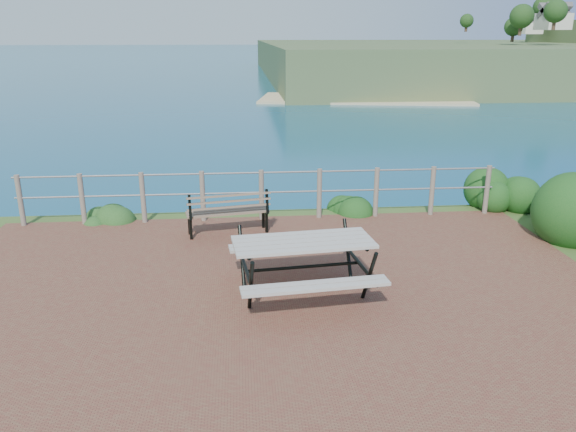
# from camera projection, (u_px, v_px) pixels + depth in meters

# --- Properties ---
(ground) EXTENTS (10.00, 7.00, 0.12)m
(ground) POSITION_uv_depth(u_px,v_px,m) (272.00, 294.00, 8.04)
(ground) COLOR brown
(ground) RESTS_ON ground
(ocean) EXTENTS (1200.00, 1200.00, 0.00)m
(ocean) POSITION_uv_depth(u_px,v_px,m) (239.00, 43.00, 197.43)
(ocean) COLOR #136572
(ocean) RESTS_ON ground
(safety_railing) EXTENTS (9.40, 0.10, 1.00)m
(safety_railing) POSITION_uv_depth(u_px,v_px,m) (262.00, 192.00, 11.04)
(safety_railing) COLOR #6B5B4C
(safety_railing) RESTS_ON ground
(picnic_table) EXTENTS (2.00, 1.67, 0.81)m
(picnic_table) POSITION_uv_depth(u_px,v_px,m) (303.00, 262.00, 7.83)
(picnic_table) COLOR #A59E94
(picnic_table) RESTS_ON ground
(park_bench) EXTENTS (1.55, 0.64, 0.85)m
(park_bench) POSITION_uv_depth(u_px,v_px,m) (227.00, 205.00, 10.25)
(park_bench) COLOR brown
(park_bench) RESTS_ON ground
(shrub_right_front) EXTENTS (1.44, 1.44, 2.04)m
(shrub_right_front) POSITION_uv_depth(u_px,v_px,m) (567.00, 234.00, 10.44)
(shrub_right_front) COLOR #164918
(shrub_right_front) RESTS_ON ground
(shrub_right_edge) EXTENTS (1.04, 1.04, 1.48)m
(shrub_right_edge) POSITION_uv_depth(u_px,v_px,m) (504.00, 209.00, 11.93)
(shrub_right_edge) COLOR #164918
(shrub_right_edge) RESTS_ON ground
(shrub_lip_west) EXTENTS (0.74, 0.74, 0.48)m
(shrub_lip_west) POSITION_uv_depth(u_px,v_px,m) (108.00, 220.00, 11.23)
(shrub_lip_west) COLOR #254C1C
(shrub_lip_west) RESTS_ON ground
(shrub_lip_east) EXTENTS (0.83, 0.83, 0.60)m
(shrub_lip_east) POSITION_uv_depth(u_px,v_px,m) (351.00, 212.00, 11.73)
(shrub_lip_east) COLOR #164918
(shrub_lip_east) RESTS_ON ground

